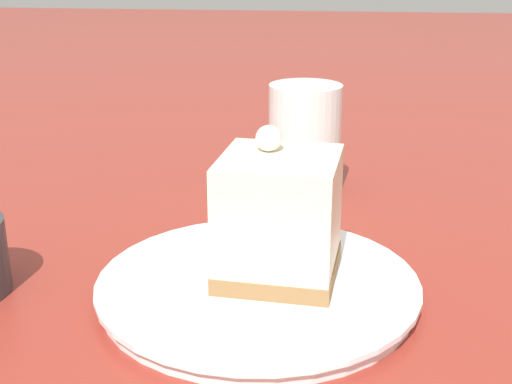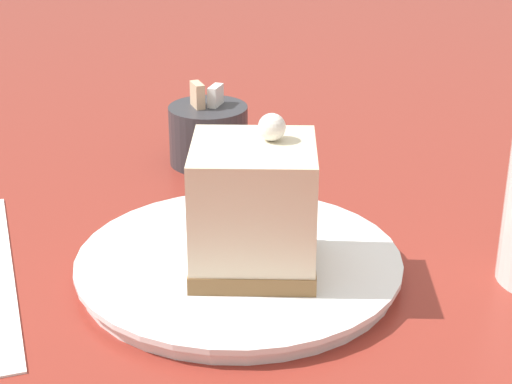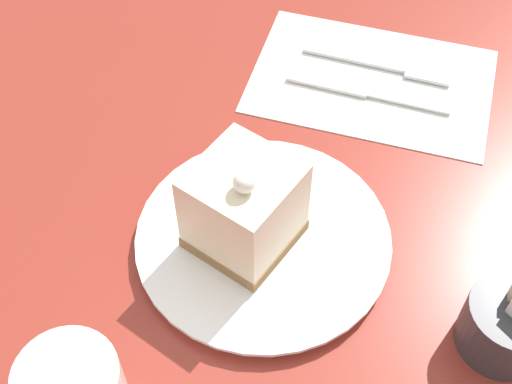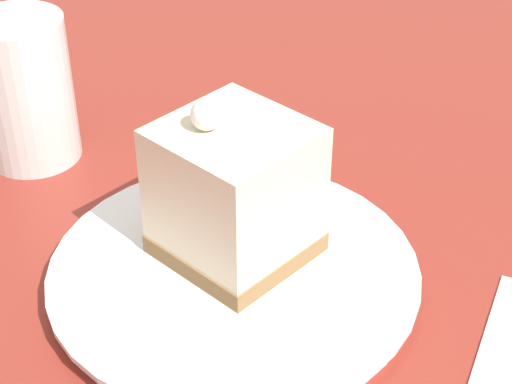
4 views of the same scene
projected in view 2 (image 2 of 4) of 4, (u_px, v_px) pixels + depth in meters
name	position (u px, v px, depth m)	size (l,w,h in m)	color
ground_plane	(250.00, 258.00, 0.61)	(4.00, 4.00, 0.00)	maroon
plate	(239.00, 264.00, 0.59)	(0.22, 0.22, 0.01)	white
cake_slice	(250.00, 207.00, 0.56)	(0.09, 0.09, 0.10)	olive
sugar_bowl	(208.00, 134.00, 0.77)	(0.07, 0.07, 0.08)	#333338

